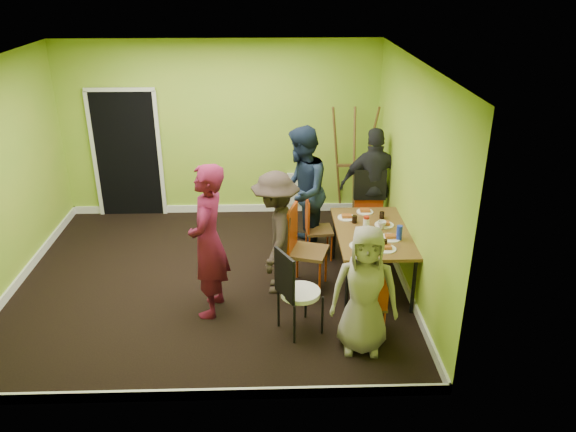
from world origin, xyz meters
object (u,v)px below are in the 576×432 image
(orange_bottle, at_px, (366,222))
(chair_bentwood, at_px, (295,288))
(chair_left_near, at_px, (301,243))
(person_left_near, at_px, (276,233))
(thermos, at_px, (366,226))
(person_standing, at_px, (208,241))
(dining_table, at_px, (372,235))
(person_back_end, at_px, (374,185))
(easel, at_px, (352,163))
(chair_left_far, at_px, (314,225))
(chair_front_end, at_px, (371,300))
(person_left_far, at_px, (301,192))
(person_front_end, at_px, (365,290))
(blue_bottle, at_px, (399,233))
(chair_back_end, at_px, (370,193))

(orange_bottle, bearing_deg, chair_bentwood, -128.91)
(chair_left_near, relative_size, person_left_near, 0.69)
(thermos, bearing_deg, person_standing, -164.94)
(dining_table, bearing_deg, person_back_end, 79.46)
(easel, height_order, thermos, easel)
(chair_left_near, distance_m, orange_bottle, 0.88)
(chair_left_far, bearing_deg, dining_table, 37.27)
(chair_front_end, xyz_separation_m, person_left_near, (-1.01, 1.07, 0.30))
(thermos, xyz_separation_m, orange_bottle, (0.04, 0.22, -0.06))
(dining_table, bearing_deg, chair_left_near, -177.46)
(person_left_far, xyz_separation_m, person_back_end, (1.09, 0.37, -0.06))
(chair_left_far, bearing_deg, chair_front_end, 9.32)
(chair_front_end, distance_m, thermos, 1.16)
(chair_left_near, height_order, person_standing, person_standing)
(chair_left_near, relative_size, person_left_far, 0.59)
(chair_left_near, bearing_deg, person_left_far, -165.87)
(person_standing, relative_size, person_left_near, 1.18)
(person_front_end, bearing_deg, dining_table, 84.14)
(chair_left_far, xyz_separation_m, chair_left_near, (-0.22, -0.79, 0.11))
(orange_bottle, distance_m, person_left_near, 1.18)
(blue_bottle, relative_size, person_left_near, 0.12)
(chair_back_end, bearing_deg, person_left_near, 45.72)
(easel, distance_m, person_back_end, 0.86)
(chair_front_end, height_order, chair_bentwood, chair_bentwood)
(chair_left_far, bearing_deg, chair_left_near, -19.90)
(chair_front_end, height_order, easel, easel)
(thermos, height_order, person_left_far, person_left_far)
(blue_bottle, relative_size, person_front_end, 0.13)
(chair_bentwood, height_order, person_back_end, person_back_end)
(person_standing, bearing_deg, easel, 151.31)
(chair_left_near, bearing_deg, thermos, 105.65)
(dining_table, distance_m, thermos, 0.19)
(orange_bottle, bearing_deg, chair_left_near, -166.13)
(chair_bentwood, bearing_deg, person_left_near, 164.09)
(blue_bottle, bearing_deg, person_front_end, -118.25)
(chair_left_near, distance_m, person_left_near, 0.37)
(easel, bearing_deg, person_standing, -126.58)
(dining_table, bearing_deg, orange_bottle, 107.38)
(chair_back_end, distance_m, person_standing, 2.77)
(chair_bentwood, height_order, thermos, chair_bentwood)
(easel, bearing_deg, orange_bottle, -92.54)
(chair_left_near, relative_size, chair_bentwood, 1.06)
(easel, relative_size, person_standing, 1.01)
(person_left_far, distance_m, person_front_end, 2.35)
(thermos, bearing_deg, chair_bentwood, -133.52)
(easel, distance_m, person_front_end, 3.51)
(person_back_end, bearing_deg, orange_bottle, 75.59)
(easel, height_order, person_back_end, easel)
(blue_bottle, xyz_separation_m, person_left_near, (-1.49, 0.16, -0.06))
(person_back_end, distance_m, person_front_end, 2.71)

